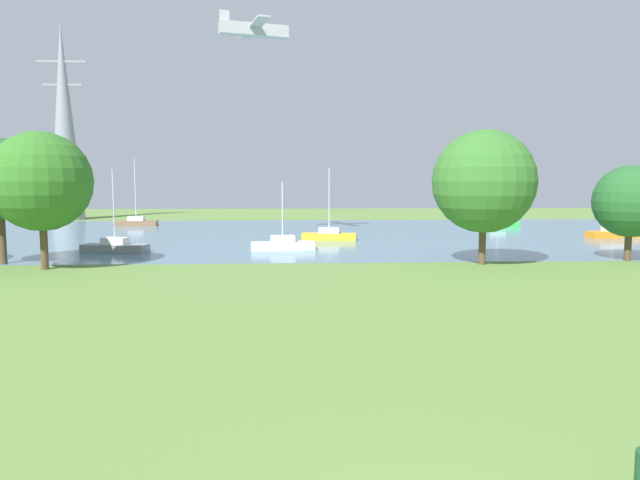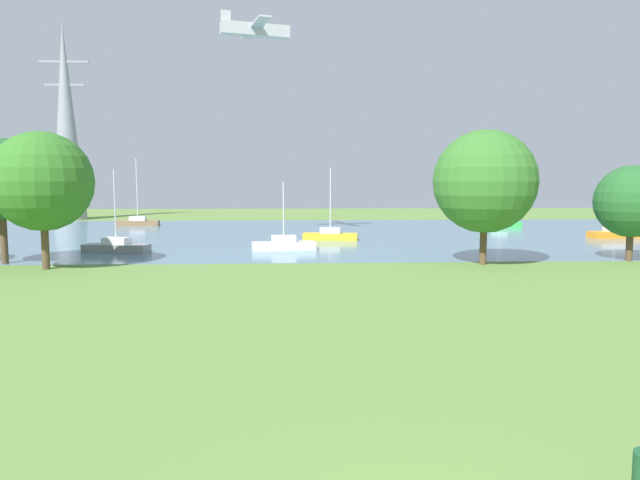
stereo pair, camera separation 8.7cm
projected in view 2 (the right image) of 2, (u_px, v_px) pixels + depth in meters
The scene contains 14 objects.
ground_plane at pixel (331, 286), 29.61m from camera, with size 160.00×160.00×0.00m, color olive.
water_surface at pixel (312, 234), 57.43m from camera, with size 140.00×40.00×0.02m, color slate.
sailboat_gray at pixel (116, 246), 43.01m from camera, with size 5.00×2.38×6.09m.
sailboat_brown at pixel (138, 222), 68.08m from camera, with size 4.86×1.70×7.78m.
sailboat_white at pixel (284, 244), 44.57m from camera, with size 4.95×2.09×5.17m.
sailboat_orange at pixel (615, 233), 53.79m from camera, with size 4.95×2.11×5.50m.
sailboat_yellow at pixel (330, 235), 51.81m from camera, with size 4.97×2.19×6.41m.
sailboat_green at pixel (500, 223), 66.19m from camera, with size 5.03×2.95×5.93m.
tree_east_far at pixel (1, 179), 36.77m from camera, with size 5.18×5.18×8.00m.
tree_mid_shore at pixel (42, 182), 34.50m from camera, with size 5.90×5.90×8.21m.
tree_west_far at pixel (485, 182), 36.48m from camera, with size 6.46×6.46×8.48m.
tree_west_near at pixel (632, 202), 38.20m from camera, with size 4.72×4.72×6.30m.
electricity_pylon at pixel (66, 122), 77.67m from camera, with size 6.40×4.40×26.06m.
light_aircraft at pixel (255, 30), 53.81m from camera, with size 6.46×8.38×2.10m.
Camera 2 is at (-1.99, -7.15, 5.35)m, focal length 32.77 mm.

